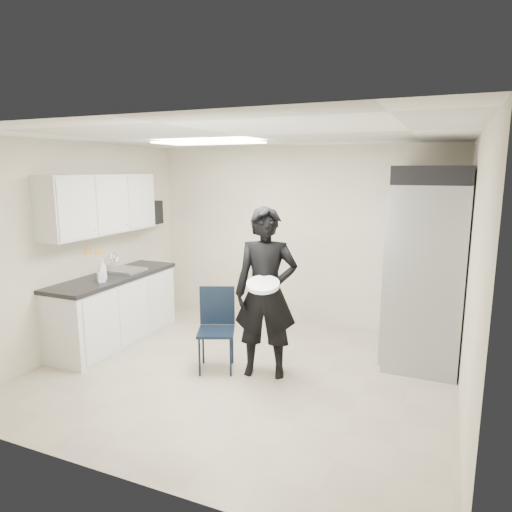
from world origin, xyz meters
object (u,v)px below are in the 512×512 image
at_px(commercial_fridge, 427,273).
at_px(folding_chair, 216,332).
at_px(lower_counter, 115,310).
at_px(man_tuxedo, 266,293).

xyz_separation_m(commercial_fridge, folding_chair, (-2.14, -1.33, -0.59)).
distance_m(lower_counter, man_tuxedo, 2.26).
height_order(lower_counter, commercial_fridge, commercial_fridge).
bearing_deg(commercial_fridge, lower_counter, -164.12).
bearing_deg(man_tuxedo, lower_counter, 161.68).
bearing_deg(commercial_fridge, man_tuxedo, -142.70).
bearing_deg(lower_counter, commercial_fridge, 15.88).
distance_m(lower_counter, folding_chair, 1.66).
height_order(lower_counter, folding_chair, folding_chair).
bearing_deg(lower_counter, man_tuxedo, -3.36).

